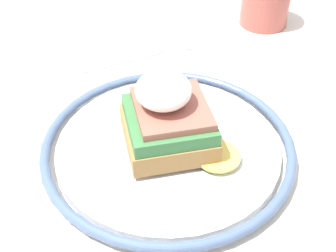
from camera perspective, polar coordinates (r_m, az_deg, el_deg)
dining_table at (r=0.57m, az=-5.08°, el=-11.88°), size 1.02×0.66×0.73m
plate at (r=0.47m, az=0.00°, el=-2.54°), size 0.25×0.25×0.02m
sandwich at (r=0.44m, az=0.03°, el=0.98°), size 0.10×0.10×0.07m
fork at (r=0.61m, az=-2.94°, el=8.57°), size 0.05×0.15×0.00m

